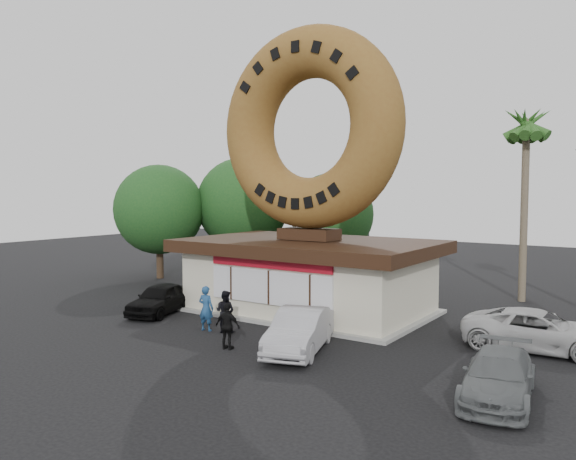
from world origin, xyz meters
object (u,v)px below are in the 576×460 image
(street_lamp, at_px, (370,207))
(car_black, at_px, (160,299))
(car_silver, at_px, (299,331))
(giant_donut, at_px, (309,128))
(person_right, at_px, (228,326))
(person_center, at_px, (225,311))
(car_white, at_px, (539,331))
(person_left, at_px, (206,308))
(car_grey, at_px, (498,376))
(donut_shop, at_px, (309,273))

(street_lamp, xyz_separation_m, car_black, (-3.43, -14.16, -3.81))
(street_lamp, distance_m, car_silver, 16.82)
(giant_donut, xyz_separation_m, person_right, (0.95, -6.79, -7.48))
(person_center, bearing_deg, car_white, -167.79)
(giant_donut, distance_m, person_right, 10.14)
(person_left, distance_m, person_center, 0.84)
(car_black, bearing_deg, giant_donut, 20.34)
(car_silver, bearing_deg, car_black, 151.85)
(car_grey, bearing_deg, donut_shop, 139.01)
(person_left, bearing_deg, car_silver, 166.15)
(person_left, xyz_separation_m, car_grey, (11.36, -1.07, -0.27))
(car_white, bearing_deg, car_silver, 121.22)
(person_right, distance_m, car_black, 6.77)
(donut_shop, height_order, car_silver, donut_shop)
(giant_donut, xyz_separation_m, person_center, (-0.66, -5.06, -7.47))
(giant_donut, height_order, person_center, giant_donut)
(person_right, bearing_deg, street_lamp, -88.68)
(person_center, bearing_deg, car_silver, 162.33)
(person_center, relative_size, car_silver, 0.37)
(person_center, relative_size, car_white, 0.33)
(person_left, height_order, car_silver, person_left)
(person_center, height_order, car_black, person_center)
(person_right, bearing_deg, car_black, -31.02)
(car_black, xyz_separation_m, car_white, (15.18, 3.29, 0.02))
(person_left, height_order, person_center, person_left)
(car_white, bearing_deg, street_lamp, 43.34)
(car_silver, relative_size, car_grey, 1.04)
(donut_shop, relative_size, car_grey, 2.64)
(street_lamp, relative_size, car_silver, 1.82)
(donut_shop, xyz_separation_m, giant_donut, (0.00, 0.02, 6.52))
(street_lamp, height_order, car_black, street_lamp)
(person_center, xyz_separation_m, car_white, (10.56, 4.19, -0.13))
(donut_shop, distance_m, car_white, 9.99)
(car_silver, bearing_deg, person_right, -170.25)
(giant_donut, bearing_deg, donut_shop, -90.00)
(person_left, xyz_separation_m, person_right, (2.42, -1.53, -0.07))
(donut_shop, bearing_deg, car_white, -4.92)
(donut_shop, xyz_separation_m, car_silver, (3.15, -5.59, -1.04))
(street_lamp, relative_size, car_white, 1.60)
(person_right, distance_m, car_white, 10.73)
(car_black, bearing_deg, car_grey, -26.00)
(person_left, bearing_deg, street_lamp, -98.11)
(car_black, relative_size, car_grey, 0.94)
(street_lamp, bearing_deg, person_center, -85.46)
(car_silver, bearing_deg, person_left, 157.30)
(person_center, distance_m, car_black, 4.71)
(donut_shop, bearing_deg, car_black, -141.90)
(street_lamp, bearing_deg, car_black, -103.62)
(giant_donut, distance_m, car_black, 10.16)
(street_lamp, bearing_deg, person_left, -88.54)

